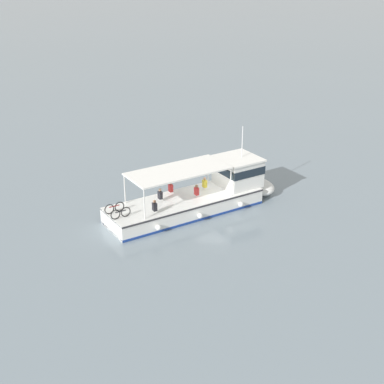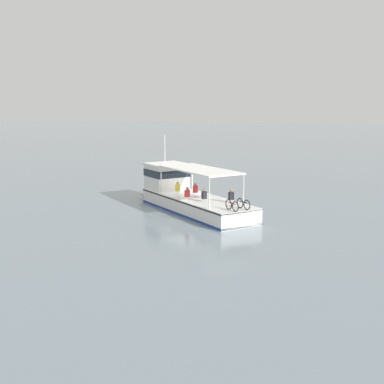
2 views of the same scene
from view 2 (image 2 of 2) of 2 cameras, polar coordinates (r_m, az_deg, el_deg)
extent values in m
plane|color=gray|center=(36.35, -1.76, -1.73)|extent=(400.00, 400.00, 0.00)
cube|color=white|center=(34.17, 0.53, -1.55)|extent=(9.80, 9.99, 1.10)
ellipsoid|color=white|center=(39.46, -4.25, 0.01)|extent=(3.65, 3.63, 1.01)
cube|color=navy|center=(34.26, 0.52, -2.29)|extent=(9.83, 10.02, 0.16)
cube|color=#2D2D33|center=(34.07, 0.53, -0.78)|extent=(9.84, 10.04, 0.10)
cube|color=white|center=(37.65, -3.03, 1.84)|extent=(3.76, 3.76, 1.90)
cube|color=#19232D|center=(37.61, -3.03, 2.34)|extent=(3.84, 3.83, 0.56)
cube|color=white|center=(37.52, -3.04, 3.37)|extent=(3.99, 3.99, 0.12)
cube|color=white|center=(33.36, 0.94, 2.69)|extent=(6.77, 6.87, 0.10)
cylinder|color=silver|center=(35.62, -3.72, 1.44)|extent=(0.08, 0.08, 2.00)
cylinder|color=silver|center=(36.95, 0.01, 1.78)|extent=(0.08, 0.08, 2.00)
cylinder|color=silver|center=(30.09, 2.07, -0.16)|extent=(0.08, 0.08, 2.00)
cylinder|color=silver|center=(31.66, 6.18, 0.31)|extent=(0.08, 0.08, 2.00)
cylinder|color=silver|center=(37.66, -3.28, 5.17)|extent=(0.06, 0.06, 2.20)
sphere|color=white|center=(37.93, 0.08, -0.46)|extent=(0.36, 0.36, 0.36)
sphere|color=white|center=(35.22, 2.90, -1.31)|extent=(0.36, 0.36, 0.36)
sphere|color=white|center=(32.76, 5.96, -2.22)|extent=(0.36, 0.36, 0.36)
torus|color=black|center=(30.05, 4.41, -1.50)|extent=(0.50, 0.52, 0.66)
torus|color=black|center=(29.50, 5.20, -1.73)|extent=(0.50, 0.52, 0.66)
cylinder|color=maroon|center=(29.75, 4.81, -1.39)|extent=(0.53, 0.55, 0.06)
torus|color=black|center=(30.57, 5.78, -1.32)|extent=(0.50, 0.52, 0.66)
torus|color=black|center=(30.03, 6.58, -1.54)|extent=(0.50, 0.52, 0.66)
cylinder|color=#232328|center=(30.28, 6.18, -1.20)|extent=(0.53, 0.55, 0.06)
cube|color=black|center=(32.25, 4.70, -0.46)|extent=(0.38, 0.38, 0.52)
sphere|color=#9E7051|center=(32.18, 4.71, 0.18)|extent=(0.20, 0.20, 0.20)
cube|color=black|center=(32.42, 1.47, -0.38)|extent=(0.38, 0.38, 0.52)
sphere|color=tan|center=(32.35, 1.48, 0.27)|extent=(0.20, 0.20, 0.20)
cube|color=red|center=(33.07, -0.58, -0.17)|extent=(0.38, 0.38, 0.52)
sphere|color=#9E7051|center=(33.00, -0.58, 0.47)|extent=(0.20, 0.20, 0.20)
cube|color=red|center=(34.77, 0.40, 0.35)|extent=(0.38, 0.38, 0.52)
sphere|color=#9E7051|center=(34.71, 0.40, 0.95)|extent=(0.20, 0.20, 0.20)
cube|color=yellow|center=(35.37, -1.72, 0.51)|extent=(0.38, 0.38, 0.52)
sphere|color=#9E7051|center=(35.31, -1.73, 1.10)|extent=(0.20, 0.20, 0.20)
camera|label=1|loc=(48.61, 47.35, 17.53)|focal=51.90mm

